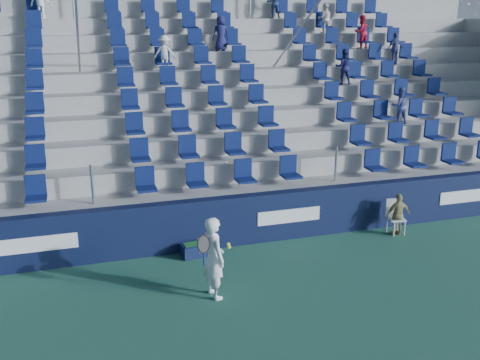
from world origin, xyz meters
The scene contains 7 objects.
ground centered at (0.00, 0.00, 0.00)m, with size 70.00×70.00×0.00m, color #29604A.
sponsor_wall centered at (0.00, 3.15, 0.60)m, with size 24.00×0.32×1.20m.
grandstand centered at (0.00, 8.24, 2.13)m, with size 24.00×8.17×6.63m.
tennis_player centered at (-0.93, 0.83, 0.82)m, with size 0.69×0.67×1.64m.
line_judge_chair centered at (4.21, 2.64, 0.50)m, with size 0.45×0.46×0.88m.
line_judge centered at (4.21, 2.50, 0.54)m, with size 0.63×0.26×1.08m, color tan.
ball_bin centered at (-0.91, 2.75, 0.17)m, with size 0.59×0.42×0.31m.
Camera 1 is at (-3.20, -8.22, 5.17)m, focal length 40.00 mm.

